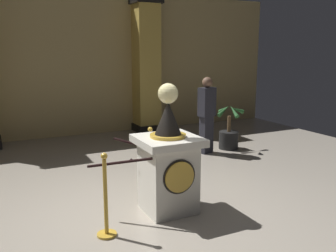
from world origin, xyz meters
name	(u,v)px	position (x,y,z in m)	size (l,w,h in m)	color
ground_plane	(143,209)	(0.00, 0.00, 0.00)	(12.35, 12.35, 0.00)	#9E9384
back_wall	(65,64)	(0.00, 5.25, 1.87)	(12.35, 0.16, 3.74)	tan
pedestal_clock	(168,164)	(0.31, -0.18, 0.68)	(0.82, 0.82, 1.79)	silver
stanchion_near	(151,165)	(0.48, 0.84, 0.34)	(0.24, 0.24, 0.99)	gold
stanchion_far	(106,207)	(-0.69, -0.52, 0.37)	(0.24, 0.24, 1.04)	gold
velvet_rope	(131,154)	(-0.10, 0.16, 0.79)	(1.29, 1.29, 0.22)	black
column_right	(146,67)	(2.11, 4.87, 1.78)	(0.75, 0.75, 3.59)	black
potted_palm_right	(229,135)	(3.03, 2.24, 0.31)	(0.72, 0.70, 1.04)	black
bystander_guest	(207,113)	(2.37, 2.15, 0.88)	(0.41, 0.31, 1.66)	#26262D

